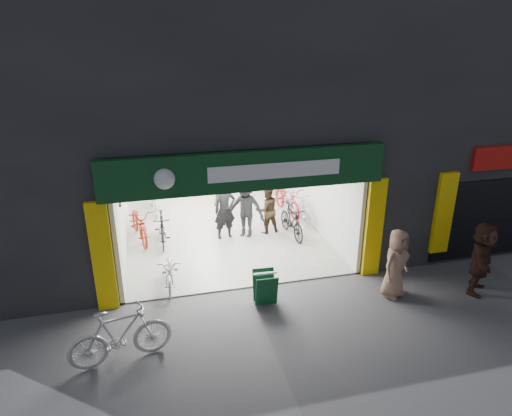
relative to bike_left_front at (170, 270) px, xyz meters
name	(u,v)px	position (x,y,z in m)	size (l,w,h in m)	color
ground	(247,288)	(1.80, -0.60, -0.43)	(60.00, 60.00, 0.00)	#56565B
building	(239,84)	(2.71, 4.39, 3.89)	(17.00, 10.27, 8.00)	#232326
bike_left_front	(170,270)	(0.00, 0.00, 0.00)	(0.57, 1.63, 0.85)	#A6A6AA
bike_left_midfront	(162,229)	(-0.06, 2.40, 0.06)	(0.46, 1.62, 0.97)	black
bike_left_midback	(139,223)	(-0.70, 2.90, 0.11)	(0.71, 2.04, 1.07)	maroon
bike_left_back	(153,198)	(-0.22, 5.00, 0.10)	(0.50, 1.76, 1.06)	silver
bike_right_front	(292,221)	(3.78, 1.99, 0.08)	(0.48, 1.69, 1.01)	black
bike_right_mid	(288,200)	(4.22, 3.78, 0.08)	(0.68, 1.94, 1.02)	maroon
bike_right_back	(297,206)	(4.30, 3.05, 0.12)	(0.52, 1.83, 1.10)	#B0B0B5
parked_bike	(120,335)	(-1.10, -2.56, 0.16)	(0.55, 1.94, 1.17)	silver
customer_a	(225,210)	(1.80, 2.34, 0.50)	(0.68, 0.44, 1.85)	black
customer_b	(267,210)	(3.12, 2.43, 0.34)	(0.75, 0.58, 1.54)	#382719
customer_c	(246,208)	(2.42, 2.31, 0.51)	(1.21, 0.70, 1.87)	black
customer_d	(220,183)	(2.11, 4.96, 0.47)	(1.05, 0.44, 1.79)	#8D7B52
pedestrian_near	(396,264)	(5.10, -1.73, 0.42)	(0.83, 0.54, 1.70)	#936F55
pedestrian_far	(481,258)	(7.15, -2.05, 0.48)	(1.68, 0.53, 1.81)	#3C231B
sandwich_board	(265,287)	(2.06, -1.34, 0.01)	(0.54, 0.54, 0.79)	#104222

